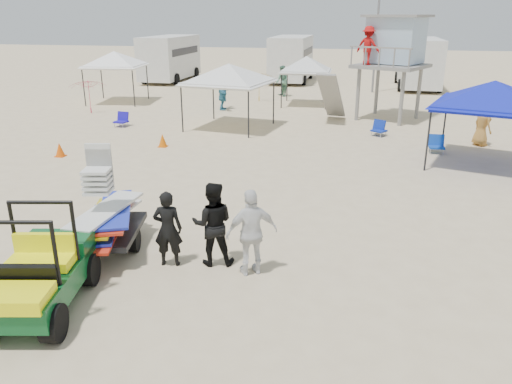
% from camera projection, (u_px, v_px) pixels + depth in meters
% --- Properties ---
extents(ground, '(140.00, 140.00, 0.00)m').
position_uv_depth(ground, '(187.00, 326.00, 8.10)').
color(ground, beige).
rests_on(ground, ground).
extents(utility_cart, '(1.64, 2.56, 1.80)m').
position_uv_depth(utility_cart, '(35.00, 266.00, 8.24)').
color(utility_cart, '#0B4B20').
rests_on(utility_cart, ground).
extents(surf_trailer, '(1.65, 2.50, 2.04)m').
position_uv_depth(surf_trailer, '(105.00, 215.00, 10.39)').
color(surf_trailer, black).
rests_on(surf_trailer, ground).
extents(man_left, '(0.63, 0.47, 1.57)m').
position_uv_depth(man_left, '(168.00, 229.00, 9.83)').
color(man_left, black).
rests_on(man_left, ground).
extents(man_mid, '(0.96, 0.82, 1.72)m').
position_uv_depth(man_mid, '(213.00, 224.00, 9.86)').
color(man_mid, black).
rests_on(man_mid, ground).
extents(man_right, '(1.09, 0.87, 1.72)m').
position_uv_depth(man_right, '(252.00, 233.00, 9.46)').
color(man_right, white).
rests_on(man_right, ground).
extents(lifeguard_tower, '(3.86, 3.86, 4.66)m').
position_uv_depth(lifeguard_tower, '(391.00, 44.00, 23.02)').
color(lifeguard_tower, gray).
rests_on(lifeguard_tower, ground).
extents(canopy_blue, '(4.14, 4.14, 3.20)m').
position_uv_depth(canopy_blue, '(495.00, 85.00, 15.85)').
color(canopy_blue, black).
rests_on(canopy_blue, ground).
extents(canopy_white_a, '(3.67, 3.67, 3.19)m').
position_uv_depth(canopy_white_a, '(229.00, 67.00, 21.37)').
color(canopy_white_a, black).
rests_on(canopy_white_a, ground).
extents(canopy_white_b, '(3.32, 3.32, 3.24)m').
position_uv_depth(canopy_white_b, '(114.00, 54.00, 27.78)').
color(canopy_white_b, black).
rests_on(canopy_white_b, ground).
extents(canopy_white_c, '(2.60, 2.60, 3.05)m').
position_uv_depth(canopy_white_c, '(307.00, 59.00, 27.02)').
color(canopy_white_c, black).
rests_on(canopy_white_c, ground).
extents(umbrella_a, '(2.37, 2.40, 1.69)m').
position_uv_depth(umbrella_a, '(89.00, 97.00, 25.20)').
color(umbrella_a, red).
rests_on(umbrella_a, ground).
extents(umbrella_b, '(2.56, 2.57, 1.66)m').
position_uv_depth(umbrella_b, '(259.00, 87.00, 28.73)').
color(umbrella_b, gold).
rests_on(umbrella_b, ground).
extents(cone_near, '(0.34, 0.34, 0.50)m').
position_uv_depth(cone_near, '(163.00, 140.00, 18.96)').
color(cone_near, '#DB5E06').
rests_on(cone_near, ground).
extents(cone_far, '(0.34, 0.34, 0.50)m').
position_uv_depth(cone_far, '(60.00, 150.00, 17.66)').
color(cone_far, '#EA5307').
rests_on(cone_far, ground).
extents(beach_chair_a, '(0.60, 0.64, 0.64)m').
position_uv_depth(beach_chair_a, '(122.00, 119.00, 22.45)').
color(beach_chair_a, '#1A0FAD').
rests_on(beach_chair_a, ground).
extents(beach_chair_b, '(0.54, 0.58, 0.64)m').
position_uv_depth(beach_chair_b, '(436.00, 144.00, 18.18)').
color(beach_chair_b, '#0F41AB').
rests_on(beach_chair_b, ground).
extents(beach_chair_c, '(0.72, 0.82, 0.64)m').
position_uv_depth(beach_chair_c, '(379.00, 128.00, 20.74)').
color(beach_chair_c, '#0E2799').
rests_on(beach_chair_c, ground).
extents(rv_far_left, '(2.64, 6.80, 3.25)m').
position_uv_depth(rv_far_left, '(170.00, 56.00, 37.50)').
color(rv_far_left, silver).
rests_on(rv_far_left, ground).
extents(rv_mid_left, '(2.65, 6.50, 3.25)m').
position_uv_depth(rv_mid_left, '(291.00, 57.00, 37.08)').
color(rv_mid_left, silver).
rests_on(rv_mid_left, ground).
extents(rv_mid_right, '(2.64, 7.00, 3.25)m').
position_uv_depth(rv_mid_right, '(419.00, 61.00, 33.90)').
color(rv_mid_right, silver).
rests_on(rv_mid_right, ground).
extents(light_pole_left, '(0.14, 0.14, 8.00)m').
position_uv_depth(light_pole_left, '(377.00, 27.00, 31.00)').
color(light_pole_left, slate).
rests_on(light_pole_left, ground).
extents(distant_beachgoers, '(17.87, 14.07, 1.85)m').
position_uv_depth(distant_beachgoers, '(321.00, 91.00, 26.68)').
color(distant_beachgoers, '#C08437').
rests_on(distant_beachgoers, ground).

